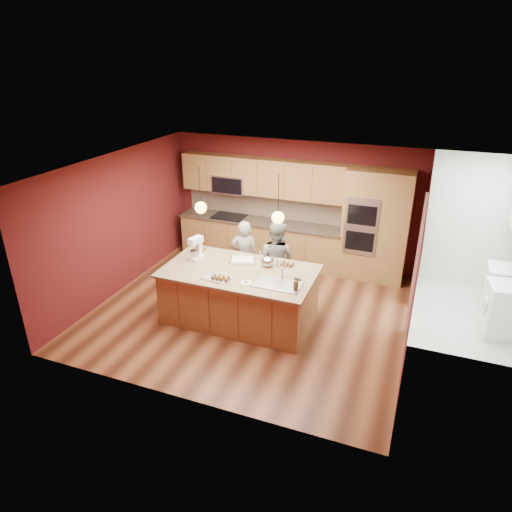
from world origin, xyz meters
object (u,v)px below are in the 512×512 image
at_px(person_right, 276,260).
at_px(stand_mixer, 196,249).
at_px(island, 240,294).
at_px(person_left, 244,257).
at_px(mixing_bowl, 267,262).

height_order(person_right, stand_mixer, person_right).
bearing_deg(stand_mixer, island, 4.69).
bearing_deg(person_left, island, 90.31).
bearing_deg(stand_mixer, mixing_bowl, 21.70).
bearing_deg(mixing_bowl, person_left, 137.06).
distance_m(island, stand_mixer, 1.14).
height_order(island, person_left, person_left).
distance_m(island, person_left, 1.07).
height_order(person_left, stand_mixer, person_left).
xyz_separation_m(person_left, stand_mixer, (-0.60, -0.81, 0.40)).
bearing_deg(person_right, island, 79.37).
height_order(island, person_right, person_right).
xyz_separation_m(person_right, mixing_bowl, (0.07, -0.66, 0.27)).
bearing_deg(island, mixing_bowl, 39.88).
xyz_separation_m(stand_mixer, mixing_bowl, (1.31, 0.15, -0.08)).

